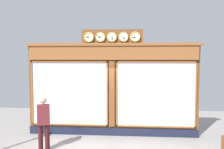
% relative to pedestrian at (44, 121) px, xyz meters
% --- Properties ---
extents(shop_facade, '(6.37, 0.42, 3.89)m').
position_rel_pedestrian_xyz_m(shop_facade, '(-1.99, -1.66, 0.79)').
color(shop_facade, brown).
rests_on(shop_facade, ground_plane).
extents(pedestrian, '(0.41, 0.31, 1.69)m').
position_rel_pedestrian_xyz_m(pedestrian, '(0.00, 0.00, 0.00)').
color(pedestrian, '#3A1316').
rests_on(pedestrian, ground_plane).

